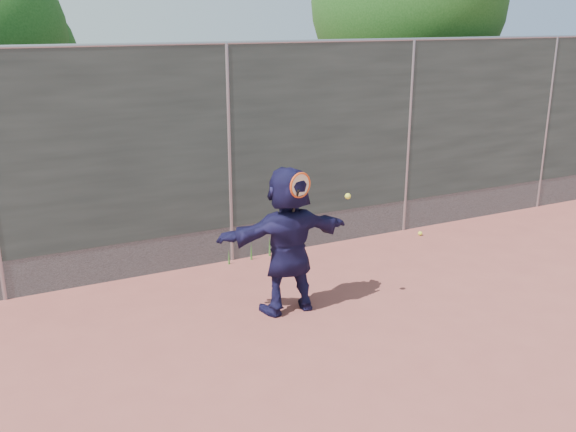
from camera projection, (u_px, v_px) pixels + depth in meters
name	position (u px, v px, depth m)	size (l,w,h in m)	color
ground	(368.00, 377.00, 6.19)	(80.00, 80.00, 0.00)	#9E4C42
player	(288.00, 240.00, 7.36)	(1.62, 0.51, 1.74)	#19163D
ball_ground	(420.00, 233.00, 10.17)	(0.07, 0.07, 0.07)	yellow
fence	(229.00, 151.00, 8.70)	(20.00, 0.06, 3.03)	#38423D
swing_action	(305.00, 188.00, 7.04)	(0.77, 0.16, 0.51)	#E24815
tree_right	(414.00, 7.00, 12.06)	(3.78, 3.60, 5.39)	#382314
weed_clump	(254.00, 250.00, 9.16)	(0.68, 0.07, 0.30)	#387226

